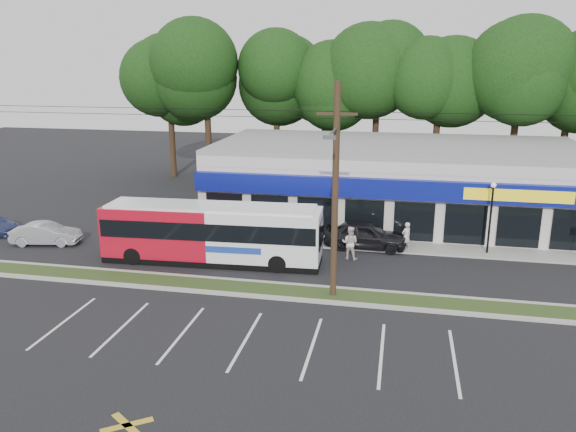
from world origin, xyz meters
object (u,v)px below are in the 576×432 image
(lamp_post, at_px, (491,210))
(car_dark, at_px, (365,235))
(car_silver, at_px, (46,234))
(pedestrian_a, at_px, (406,237))
(utility_pole, at_px, (331,186))
(metrobus, at_px, (212,232))
(pedestrian_b, at_px, (350,243))

(lamp_post, height_order, car_dark, lamp_post)
(car_silver, xyz_separation_m, pedestrian_a, (21.49, 3.14, 0.21))
(utility_pole, xyz_separation_m, metrobus, (-7.01, 3.57, -3.69))
(pedestrian_a, bearing_deg, metrobus, -20.51)
(lamp_post, relative_size, pedestrian_a, 2.44)
(metrobus, distance_m, car_dark, 9.15)
(car_silver, bearing_deg, pedestrian_b, -97.34)
(metrobus, bearing_deg, car_dark, 23.20)
(car_silver, distance_m, pedestrian_b, 18.42)
(car_dark, bearing_deg, utility_pole, 172.68)
(pedestrian_b, bearing_deg, utility_pole, 94.08)
(utility_pole, height_order, car_dark, utility_pole)
(utility_pole, relative_size, lamp_post, 11.76)
(metrobus, height_order, pedestrian_b, metrobus)
(car_silver, relative_size, pedestrian_b, 2.13)
(utility_pole, height_order, pedestrian_a, utility_pole)
(lamp_post, distance_m, pedestrian_b, 8.27)
(car_dark, xyz_separation_m, pedestrian_b, (-0.73, -2.07, 0.12))
(pedestrian_a, distance_m, pedestrian_b, 3.73)
(metrobus, distance_m, pedestrian_a, 11.31)
(car_silver, bearing_deg, utility_pole, -114.53)
(pedestrian_b, bearing_deg, lamp_post, -154.34)
(car_silver, bearing_deg, metrobus, -105.15)
(car_dark, bearing_deg, metrobus, 117.51)
(metrobus, height_order, car_silver, metrobus)
(utility_pole, relative_size, car_silver, 12.35)
(lamp_post, height_order, metrobus, lamp_post)
(utility_pole, bearing_deg, lamp_post, 43.95)
(utility_pole, relative_size, pedestrian_a, 28.65)
(car_silver, height_order, pedestrian_a, pedestrian_a)
(lamp_post, bearing_deg, car_silver, -172.50)
(lamp_post, height_order, pedestrian_b, lamp_post)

